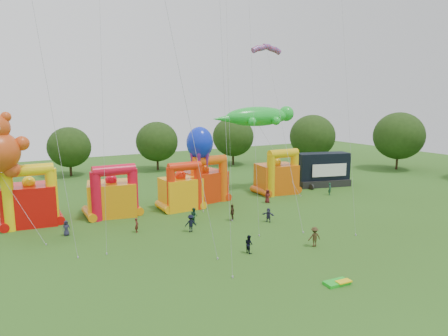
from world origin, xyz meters
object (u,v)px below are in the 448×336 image
stage_trailer (322,170)px  gecko_kite (271,143)px  octopus_kite (200,162)px  teddy_bear_kite (11,181)px  spectator_4 (232,212)px  bouncy_castle_0 (30,201)px  bouncy_castle_2 (181,191)px  spectator_0 (66,228)px

stage_trailer → gecko_kite: bearing=177.0°
stage_trailer → octopus_kite: octopus_kite is taller
teddy_bear_kite → spectator_4: teddy_bear_kite is taller
bouncy_castle_0 → gecko_kite: (32.90, -0.02, 4.78)m
stage_trailer → spectator_4: size_ratio=4.72×
bouncy_castle_0 → stage_trailer: size_ratio=0.78×
gecko_kite → octopus_kite: size_ratio=1.36×
octopus_kite → spectator_4: (0.13, -8.09, -4.82)m
bouncy_castle_2 → spectator_4: 8.29m
bouncy_castle_2 → stage_trailer: (25.56, 1.68, 0.23)m
bouncy_castle_0 → bouncy_castle_2: (17.36, -2.22, -0.28)m
spectator_0 → teddy_bear_kite: bearing=145.8°
bouncy_castle_2 → octopus_kite: size_ratio=0.60×
bouncy_castle_2 → spectator_0: 15.06m
gecko_kite → spectator_0: size_ratio=8.89×
bouncy_castle_0 → octopus_kite: size_ratio=0.68×
bouncy_castle_0 → spectator_0: size_ratio=4.40×
bouncy_castle_0 → teddy_bear_kite: (-1.73, -3.62, 3.14)m
bouncy_castle_2 → spectator_0: bouncy_castle_2 is taller
bouncy_castle_2 → spectator_4: (3.16, -7.53, -1.43)m
teddy_bear_kite → spectator_4: (22.25, -6.13, -4.85)m
octopus_kite → spectator_4: 9.42m
stage_trailer → teddy_bear_kite: teddy_bear_kite is taller
spectator_4 → octopus_kite: bearing=-129.9°
gecko_kite → teddy_bear_kite: bearing=-174.1°
teddy_bear_kite → octopus_kite: size_ratio=1.22×
bouncy_castle_2 → spectator_4: bouncy_castle_2 is taller
gecko_kite → spectator_4: (-12.38, -9.72, -6.49)m
gecko_kite → octopus_kite: 12.73m
bouncy_castle_2 → bouncy_castle_0: bearing=172.7°
bouncy_castle_2 → stage_trailer: size_ratio=0.69×
bouncy_castle_0 → stage_trailer: bearing=-0.7°
bouncy_castle_0 → spectator_4: (20.52, -9.75, -1.71)m
bouncy_castle_2 → stage_trailer: 25.62m
spectator_4 → bouncy_castle_2: bearing=-108.1°
bouncy_castle_2 → teddy_bear_kite: bearing=-175.8°
stage_trailer → octopus_kite: size_ratio=0.87×
spectator_4 → teddy_bear_kite: bearing=-56.2°
octopus_kite → teddy_bear_kite: bearing=-174.9°
octopus_kite → spectator_4: bearing=-89.0°
stage_trailer → teddy_bear_kite: 44.87m
gecko_kite → bouncy_castle_2: bearing=-172.0°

